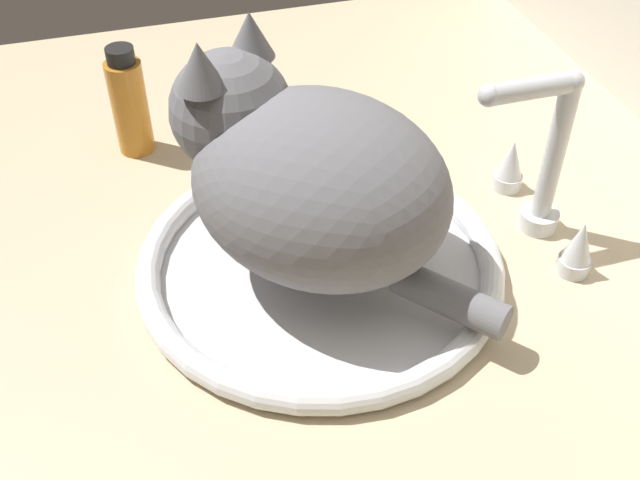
% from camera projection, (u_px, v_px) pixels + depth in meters
% --- Properties ---
extents(countertop, '(1.19, 0.81, 0.03)m').
position_uv_depth(countertop, '(374.00, 283.00, 0.75)').
color(countertop, '#CCB793').
rests_on(countertop, ground).
extents(sink_basin, '(0.35, 0.35, 0.02)m').
position_uv_depth(sink_basin, '(320.00, 263.00, 0.73)').
color(sink_basin, white).
rests_on(sink_basin, countertop).
extents(faucet, '(0.17, 0.11, 0.18)m').
position_uv_depth(faucet, '(543.00, 172.00, 0.74)').
color(faucet, silver).
rests_on(faucet, countertop).
extents(cat, '(0.32, 0.31, 0.20)m').
position_uv_depth(cat, '(302.00, 173.00, 0.68)').
color(cat, slate).
rests_on(cat, sink_basin).
extents(amber_bottle, '(0.04, 0.04, 0.13)m').
position_uv_depth(amber_bottle, '(129.00, 103.00, 0.86)').
color(amber_bottle, '#C67A23').
rests_on(amber_bottle, countertop).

